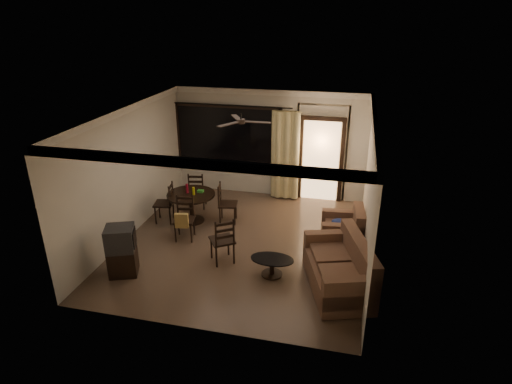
% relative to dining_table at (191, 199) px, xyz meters
% --- Properties ---
extents(ground, '(5.50, 5.50, 0.00)m').
position_rel_dining_table_xyz_m(ground, '(1.42, -0.75, -0.55)').
color(ground, '#7F6651').
rests_on(ground, ground).
extents(room_shell, '(5.50, 6.70, 5.50)m').
position_rel_dining_table_xyz_m(room_shell, '(2.01, 1.02, 1.28)').
color(room_shell, beige).
rests_on(room_shell, ground).
extents(dining_table, '(1.11, 1.11, 0.92)m').
position_rel_dining_table_xyz_m(dining_table, '(0.00, 0.00, 0.00)').
color(dining_table, black).
rests_on(dining_table, ground).
extents(dining_chair_west, '(0.49, 0.49, 0.95)m').
position_rel_dining_table_xyz_m(dining_chair_west, '(-0.62, -0.15, -0.27)').
color(dining_chair_west, black).
rests_on(dining_chair_west, ground).
extents(dining_chair_east, '(0.49, 0.49, 0.95)m').
position_rel_dining_table_xyz_m(dining_chair_east, '(0.82, 0.15, -0.27)').
color(dining_chair_east, black).
rests_on(dining_chair_east, ground).
extents(dining_chair_south, '(0.49, 0.54, 0.95)m').
position_rel_dining_table_xyz_m(dining_chair_south, '(0.15, -0.84, -0.25)').
color(dining_chair_south, black).
rests_on(dining_chair_south, ground).
extents(dining_chair_north, '(0.49, 0.49, 0.95)m').
position_rel_dining_table_xyz_m(dining_chair_north, '(-0.14, 0.77, -0.27)').
color(dining_chair_north, black).
rests_on(dining_chair_north, ground).
extents(tv_cabinet, '(0.64, 0.61, 0.97)m').
position_rel_dining_table_xyz_m(tv_cabinet, '(-0.47, -2.35, -0.06)').
color(tv_cabinet, black).
rests_on(tv_cabinet, ground).
extents(sofa, '(1.40, 1.93, 0.93)m').
position_rel_dining_table_xyz_m(sofa, '(3.54, -1.90, -0.18)').
color(sofa, '#4D2723').
rests_on(sofa, ground).
extents(armchair, '(0.92, 0.92, 0.85)m').
position_rel_dining_table_xyz_m(armchair, '(3.52, -0.38, -0.20)').
color(armchair, '#4D2723').
rests_on(armchair, ground).
extents(coffee_table, '(0.81, 0.49, 0.36)m').
position_rel_dining_table_xyz_m(coffee_table, '(2.26, -1.77, -0.31)').
color(coffee_table, black).
rests_on(coffee_table, ground).
extents(side_chair, '(0.61, 0.61, 0.99)m').
position_rel_dining_table_xyz_m(side_chair, '(1.22, -1.53, -0.26)').
color(side_chair, black).
rests_on(side_chair, ground).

